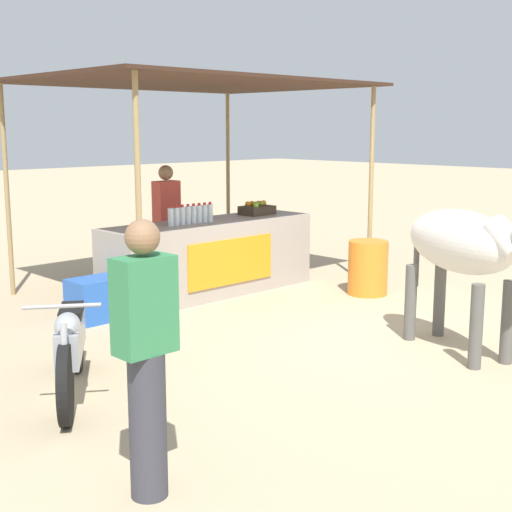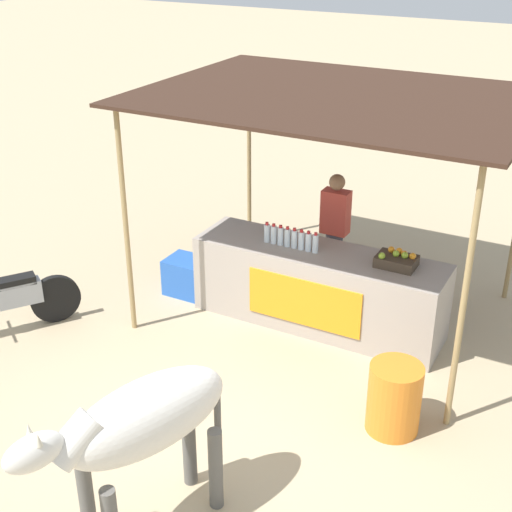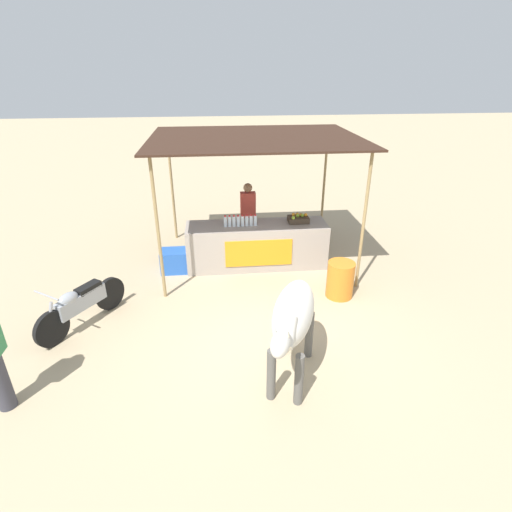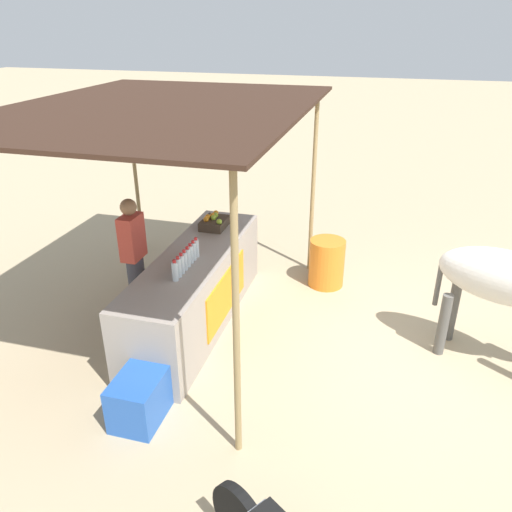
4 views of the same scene
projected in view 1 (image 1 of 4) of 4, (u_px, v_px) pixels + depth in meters
name	position (u px, v px, depth m)	size (l,w,h in m)	color
ground_plane	(342.00, 326.00, 7.80)	(60.00, 60.00, 0.00)	tan
stall_counter	(210.00, 257.00, 9.26)	(3.00, 0.82, 0.96)	#9E9389
stall_awning	(193.00, 90.00, 9.09)	(4.20, 3.20, 2.72)	#382319
water_bottle_row	(191.00, 215.00, 8.88)	(0.70, 0.07, 0.25)	silver
fruit_crate	(257.00, 209.00, 9.82)	(0.44, 0.32, 0.18)	#3F3326
vendor_behind_counter	(167.00, 225.00, 9.64)	(0.34, 0.22, 1.65)	#383842
cooler_box	(97.00, 299.00, 8.02)	(0.60, 0.44, 0.48)	blue
water_barrel	(368.00, 268.00, 9.24)	(0.51, 0.51, 0.71)	orange
cow	(464.00, 247.00, 6.71)	(0.98, 1.83, 1.44)	silver
motorcycle_parked	(71.00, 345.00, 5.72)	(1.08, 1.53, 0.90)	black
passerby_on_street	(146.00, 358.00, 4.07)	(0.34, 0.22, 1.65)	#383842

